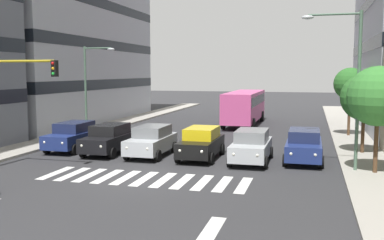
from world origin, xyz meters
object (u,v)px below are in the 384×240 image
at_px(car_0, 304,145).
at_px(street_lamp_left, 349,75).
at_px(street_tree_1, 364,98).
at_px(bus_behind_traffic, 245,104).
at_px(car_3, 152,141).
at_px(street_lamp_right, 90,80).
at_px(car_4, 109,139).
at_px(car_1, 251,146).
at_px(car_5, 73,136).
at_px(street_tree_2, 350,84).
at_px(car_2, 201,143).
at_px(traffic_light_gantry, 5,95).
at_px(street_tree_0, 378,96).

bearing_deg(car_0, street_lamp_left, 133.11).
bearing_deg(street_tree_1, bus_behind_traffic, -56.09).
bearing_deg(car_3, street_tree_1, -163.76).
relative_size(car_3, street_lamp_left, 0.60).
bearing_deg(street_lamp_right, car_4, 124.99).
relative_size(car_1, car_5, 1.00).
distance_m(car_5, street_tree_2, 19.85).
bearing_deg(car_0, car_2, 5.86).
bearing_deg(car_5, street_tree_1, -170.47).
bearing_deg(car_3, traffic_light_gantry, 43.58).
height_order(car_5, bus_behind_traffic, bus_behind_traffic).
bearing_deg(car_4, car_2, 179.08).
bearing_deg(car_1, car_0, -162.34).
bearing_deg(street_tree_0, traffic_light_gantry, 10.98).
bearing_deg(traffic_light_gantry, street_tree_0, -169.02).
height_order(car_3, bus_behind_traffic, bus_behind_traffic).
bearing_deg(car_0, street_tree_1, -138.35).
distance_m(car_2, street_tree_2, 14.07).
bearing_deg(car_1, car_3, -3.31).
distance_m(traffic_light_gantry, street_tree_0, 17.57).
bearing_deg(traffic_light_gantry, street_lamp_right, -81.66).
bearing_deg(street_lamp_right, car_0, 158.74).
height_order(car_4, street_tree_1, street_tree_1).
xyz_separation_m(car_5, bus_behind_traffic, (-8.23, -15.87, 0.97)).
bearing_deg(car_3, car_0, -176.45).
bearing_deg(street_tree_1, street_tree_0, 90.20).
bearing_deg(car_4, bus_behind_traffic, -108.88).
bearing_deg(street_tree_2, bus_behind_traffic, -33.73).
bearing_deg(street_tree_2, car_2, 51.59).
relative_size(car_2, street_tree_1, 0.98).
relative_size(bus_behind_traffic, street_lamp_left, 1.41).
bearing_deg(car_3, car_2, 179.20).
xyz_separation_m(car_4, car_5, (2.63, -0.50, 0.00)).
relative_size(car_4, street_tree_0, 0.90).
bearing_deg(street_lamp_left, street_tree_1, -103.78).
height_order(car_2, street_tree_2, street_tree_2).
bearing_deg(traffic_light_gantry, car_2, -148.31).
bearing_deg(street_tree_2, car_0, 73.50).
bearing_deg(traffic_light_gantry, car_3, -136.42).
distance_m(car_1, street_tree_1, 7.43).
height_order(car_2, street_lamp_left, street_lamp_left).
bearing_deg(street_tree_0, street_lamp_left, -13.83).
relative_size(car_4, bus_behind_traffic, 0.42).
height_order(traffic_light_gantry, street_tree_0, traffic_light_gantry).
height_order(car_0, street_lamp_right, street_lamp_right).
height_order(car_1, street_tree_0, street_tree_0).
height_order(traffic_light_gantry, street_lamp_right, street_lamp_right).
xyz_separation_m(car_0, street_tree_2, (-3.02, -10.20, 3.02)).
bearing_deg(street_tree_0, car_3, -9.34).
bearing_deg(street_tree_0, street_tree_2, -88.94).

